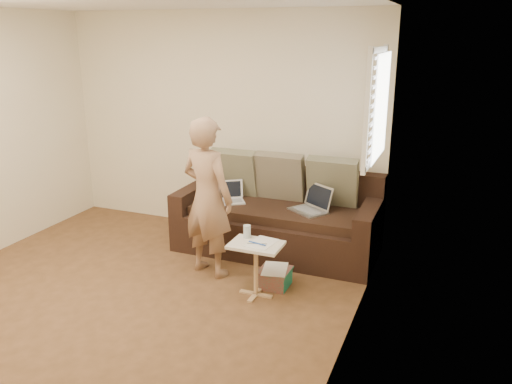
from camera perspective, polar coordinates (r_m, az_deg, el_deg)
floor at (r=4.84m, az=-15.51°, el=-12.45°), size 4.50×4.50×0.00m
wall_back at (r=6.23m, az=-3.97°, el=7.55°), size 4.00×0.00×4.00m
wall_right at (r=3.51m, az=9.77°, el=-0.34°), size 0.00×4.50×4.50m
window_blinds at (r=4.88m, az=13.27°, el=9.20°), size 0.12×0.88×1.08m
sofa at (r=5.69m, az=2.34°, el=-2.49°), size 2.20×0.95×0.85m
pillow_left at (r=5.98m, az=-2.38°, el=2.16°), size 0.55×0.29×0.57m
pillow_mid at (r=5.80m, az=2.69°, el=1.69°), size 0.55×0.27×0.57m
pillow_right at (r=5.65m, az=8.47°, el=1.10°), size 0.55×0.28×0.57m
laptop_silver at (r=5.51m, az=5.76°, el=-2.17°), size 0.48×0.45×0.26m
laptop_white at (r=5.78m, az=-2.90°, el=-1.16°), size 0.39×0.37×0.23m
person at (r=5.06m, az=-5.37°, el=-0.60°), size 0.67×0.53×1.60m
side_table at (r=4.79m, az=-0.01°, el=-8.58°), size 0.47×0.33×0.52m
drinking_glass at (r=4.79m, az=-1.00°, el=-4.39°), size 0.07×0.07×0.12m
scissors at (r=4.66m, az=0.13°, el=-5.72°), size 0.20×0.14×0.02m
paper_on_table at (r=4.69m, az=0.66°, el=-5.65°), size 0.25×0.33×0.00m
striped_box at (r=5.02m, az=2.09°, el=-9.42°), size 0.29×0.29×0.18m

